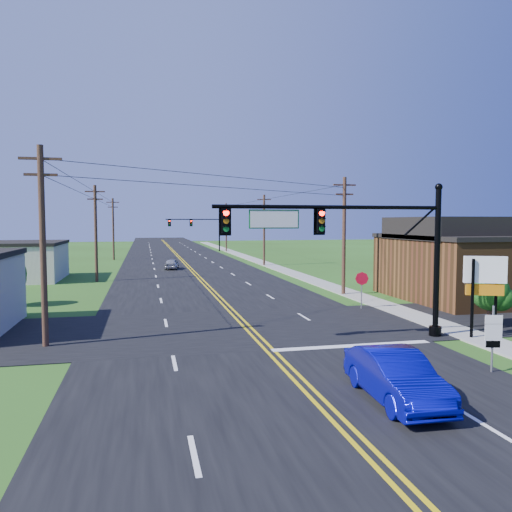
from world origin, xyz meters
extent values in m
plane|color=#274714|center=(0.00, 0.00, 0.00)|extent=(260.00, 260.00, 0.00)
cube|color=black|center=(0.00, 50.00, 0.02)|extent=(16.00, 220.00, 0.04)
cube|color=black|center=(0.00, 12.00, 0.02)|extent=(70.00, 10.00, 0.04)
cube|color=gray|center=(10.50, 40.00, 0.04)|extent=(2.00, 160.00, 0.08)
cylinder|color=black|center=(8.80, 8.00, 3.60)|extent=(0.28, 0.28, 7.20)
cylinder|color=black|center=(8.80, 8.00, 0.25)|extent=(0.60, 0.60, 0.50)
sphere|color=black|center=(8.80, 8.00, 7.30)|extent=(0.36, 0.36, 0.36)
cylinder|color=black|center=(3.30, 8.00, 6.30)|extent=(11.00, 0.18, 0.18)
cube|color=#05581A|center=(0.60, 8.00, 5.75)|extent=(2.30, 0.06, 0.85)
cylinder|color=black|center=(8.80, 80.00, 3.60)|extent=(0.28, 0.28, 7.20)
cylinder|color=black|center=(8.80, 80.00, 0.25)|extent=(0.60, 0.60, 0.50)
sphere|color=black|center=(8.80, 80.00, 7.30)|extent=(0.36, 0.36, 0.36)
cylinder|color=black|center=(3.80, 80.00, 6.00)|extent=(10.00, 0.18, 0.18)
cube|color=#05581A|center=(0.60, 80.00, 5.45)|extent=(2.30, 0.06, 0.85)
cube|color=brown|center=(20.00, 18.00, 2.20)|extent=(14.00, 11.00, 4.40)
cube|color=black|center=(20.00, 18.00, 4.55)|extent=(14.20, 11.20, 0.30)
cylinder|color=#3E281C|center=(-9.50, 10.00, 4.50)|extent=(0.28, 0.28, 9.00)
cube|color=#3E281C|center=(-9.50, 10.00, 8.40)|extent=(1.80, 0.12, 0.12)
cube|color=#3E281C|center=(-9.50, 10.00, 7.70)|extent=(1.40, 0.12, 0.12)
cylinder|color=#3E281C|center=(-9.50, 35.00, 4.50)|extent=(0.28, 0.28, 9.00)
cube|color=#3E281C|center=(-9.50, 35.00, 8.40)|extent=(1.80, 0.12, 0.12)
cube|color=#3E281C|center=(-9.50, 35.00, 7.70)|extent=(1.40, 0.12, 0.12)
cylinder|color=#3E281C|center=(-9.50, 62.00, 4.50)|extent=(0.28, 0.28, 9.00)
cube|color=#3E281C|center=(-9.50, 62.00, 8.40)|extent=(1.80, 0.12, 0.12)
cube|color=#3E281C|center=(-9.50, 62.00, 7.70)|extent=(1.40, 0.12, 0.12)
cylinder|color=#3E281C|center=(9.80, 22.00, 4.50)|extent=(0.28, 0.28, 9.00)
cube|color=#3E281C|center=(9.80, 22.00, 8.40)|extent=(1.80, 0.12, 0.12)
cube|color=#3E281C|center=(9.80, 22.00, 7.70)|extent=(1.40, 0.12, 0.12)
cylinder|color=#3E281C|center=(9.80, 48.00, 4.50)|extent=(0.28, 0.28, 9.00)
cube|color=#3E281C|center=(9.80, 48.00, 8.40)|extent=(1.80, 0.12, 0.12)
cube|color=#3E281C|center=(9.80, 48.00, 7.70)|extent=(1.40, 0.12, 0.12)
cylinder|color=#3E281C|center=(9.80, 78.00, 4.50)|extent=(0.28, 0.28, 9.00)
cube|color=#3E281C|center=(9.80, 78.00, 8.40)|extent=(1.80, 0.12, 0.12)
cube|color=#3E281C|center=(9.80, 78.00, 7.70)|extent=(1.40, 0.12, 0.12)
cylinder|color=#3E281C|center=(16.00, 26.00, 0.92)|extent=(0.24, 0.24, 1.85)
sphere|color=#11400F|center=(16.00, 26.00, 2.60)|extent=(3.00, 3.00, 3.00)
cylinder|color=#3E281C|center=(13.00, 9.50, 0.66)|extent=(0.24, 0.24, 1.32)
sphere|color=#11400F|center=(13.00, 9.50, 1.86)|extent=(2.00, 2.00, 2.00)
cylinder|color=#3E281C|center=(-14.00, 22.00, 0.77)|extent=(0.24, 0.24, 1.54)
sphere|color=#11400F|center=(-14.00, 22.00, 2.17)|extent=(2.40, 2.40, 2.40)
imported|color=#060896|center=(2.50, 0.27, 0.79)|extent=(1.86, 4.84, 1.57)
imported|color=#A6A7AB|center=(-1.98, 45.42, 0.61)|extent=(2.02, 3.77, 1.22)
cylinder|color=slate|center=(7.50, 2.24, 1.26)|extent=(0.10, 0.10, 2.53)
cube|color=white|center=(7.50, 2.20, 2.01)|extent=(0.62, 0.20, 0.34)
cube|color=white|center=(7.50, 2.20, 1.55)|extent=(0.62, 0.20, 0.63)
cube|color=black|center=(7.50, 2.20, 1.09)|extent=(0.51, 0.17, 0.25)
cylinder|color=slate|center=(8.50, 15.89, 1.13)|extent=(0.09, 0.09, 2.25)
cylinder|color=#A1091D|center=(8.50, 15.86, 1.98)|extent=(0.85, 0.23, 0.86)
cylinder|color=black|center=(10.22, 7.17, 1.93)|extent=(0.20, 0.20, 3.87)
cylinder|color=black|center=(11.51, 7.17, 1.93)|extent=(0.20, 0.20, 3.87)
cube|color=white|center=(10.86, 7.17, 3.33)|extent=(1.89, 0.98, 1.29)
cube|color=#CC720C|center=(10.86, 7.17, 2.36)|extent=(1.68, 0.87, 0.54)
camera|label=1|loc=(-5.09, -13.66, 5.66)|focal=35.00mm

